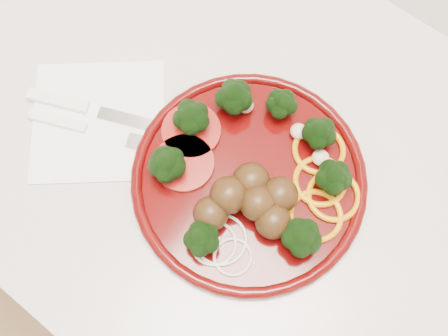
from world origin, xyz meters
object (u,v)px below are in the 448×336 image
Objects in this scene: napkin at (99,121)px; knife at (83,108)px; plate at (250,178)px; fork at (74,125)px.

knife reaches higher than napkin.
plate reaches higher than napkin.
knife is at bearing -166.89° from plate.
plate is 0.23m from fork.
napkin is 0.97× the size of fork.
plate is at bearing -3.24° from fork.
plate is 1.48× the size of knife.
knife is (-0.22, -0.05, -0.01)m from plate.
napkin is 0.86× the size of knife.
fork is at bearing -160.32° from plate.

